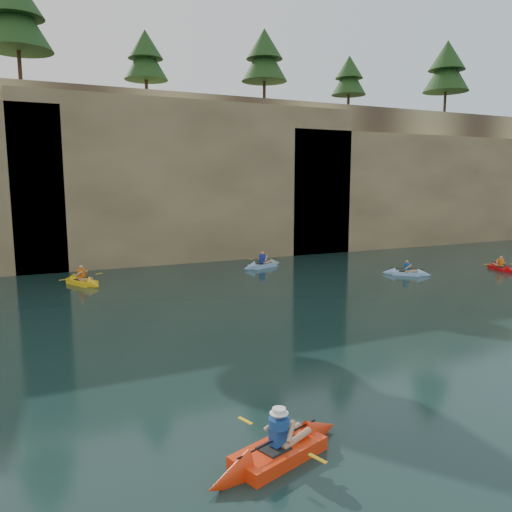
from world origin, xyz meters
name	(u,v)px	position (x,y,z in m)	size (l,w,h in m)	color
ground	(380,373)	(0.00, 0.00, 0.00)	(160.00, 160.00, 0.00)	black
cliff	(147,176)	(0.00, 30.00, 6.00)	(70.00, 16.00, 12.00)	tan
cliff_slab_center	(199,180)	(2.00, 22.60, 5.70)	(24.00, 2.40, 11.40)	#9A885D
cliff_slab_east	(418,189)	(22.00, 22.60, 4.92)	(26.00, 2.40, 9.84)	#9A885D
sea_cave_center	(116,243)	(-4.00, 21.95, 1.60)	(3.50, 1.00, 3.20)	black
sea_cave_east	(302,225)	(10.00, 21.95, 2.25)	(5.00, 1.00, 4.50)	black
cliff_pines	(158,32)	(0.00, 25.00, 15.91)	(56.00, 6.00, 7.83)	black
main_kayaker	(279,451)	(-4.88, -2.84, 0.18)	(3.75, 2.38, 1.37)	red
kayaker_ltblue_near	(406,273)	(11.42, 11.77, 0.14)	(2.55, 2.45, 1.13)	#93BFF6
kayaker_red_far	(500,268)	(18.08, 10.60, 0.14)	(2.12, 3.09, 1.11)	red
kayaker_yellow	(82,281)	(-6.68, 17.14, 0.17)	(2.39, 3.30, 1.35)	yellow
kayaker_ltblue_mid	(262,265)	(4.69, 17.87, 0.16)	(3.48, 2.42, 1.31)	#80ABD6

